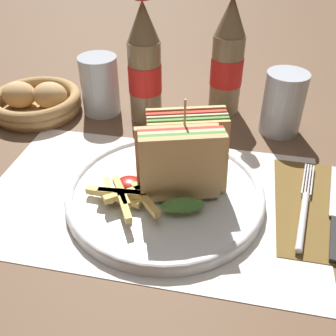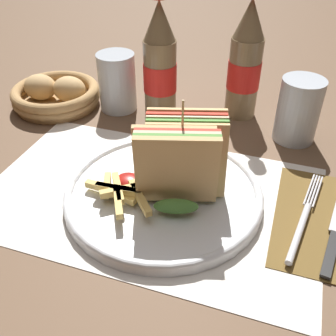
# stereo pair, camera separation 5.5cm
# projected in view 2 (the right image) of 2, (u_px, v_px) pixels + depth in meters

# --- Properties ---
(ground_plane) EXTENTS (4.00, 4.00, 0.00)m
(ground_plane) POSITION_uv_depth(u_px,v_px,m) (178.00, 190.00, 0.58)
(ground_plane) COLOR brown
(placemat) EXTENTS (0.48, 0.30, 0.00)m
(placemat) POSITION_uv_depth(u_px,v_px,m) (150.00, 196.00, 0.56)
(placemat) COLOR silver
(placemat) RESTS_ON ground_plane
(plate_main) EXTENTS (0.28, 0.28, 0.02)m
(plate_main) POSITION_uv_depth(u_px,v_px,m) (163.00, 193.00, 0.56)
(plate_main) COLOR white
(plate_main) RESTS_ON ground_plane
(club_sandwich) EXTENTS (0.12, 0.12, 0.14)m
(club_sandwich) POSITION_uv_depth(u_px,v_px,m) (182.00, 161.00, 0.52)
(club_sandwich) COLOR tan
(club_sandwich) RESTS_ON plate_main
(fries_pile) EXTENTS (0.11, 0.09, 0.02)m
(fries_pile) POSITION_uv_depth(u_px,v_px,m) (119.00, 191.00, 0.53)
(fries_pile) COLOR #E5C166
(fries_pile) RESTS_ON plate_main
(ketchup_blob) EXTENTS (0.04, 0.03, 0.01)m
(ketchup_blob) POSITION_uv_depth(u_px,v_px,m) (129.00, 180.00, 0.55)
(ketchup_blob) COLOR maroon
(ketchup_blob) RESTS_ON plate_main
(napkin) EXTENTS (0.12, 0.21, 0.00)m
(napkin) POSITION_uv_depth(u_px,v_px,m) (321.00, 221.00, 0.52)
(napkin) COLOR brown
(napkin) RESTS_ON ground_plane
(fork) EXTENTS (0.04, 0.19, 0.01)m
(fork) POSITION_uv_depth(u_px,v_px,m) (302.00, 223.00, 0.51)
(fork) COLOR silver
(fork) RESTS_ON napkin
(coke_bottle_near) EXTENTS (0.06, 0.06, 0.24)m
(coke_bottle_near) POSITION_uv_depth(u_px,v_px,m) (160.00, 66.00, 0.69)
(coke_bottle_near) COLOR #7A6647
(coke_bottle_near) RESTS_ON ground_plane
(coke_bottle_far) EXTENTS (0.06, 0.06, 0.24)m
(coke_bottle_far) POSITION_uv_depth(u_px,v_px,m) (245.00, 63.00, 0.70)
(coke_bottle_far) COLOR #7A6647
(coke_bottle_far) RESTS_ON ground_plane
(glass_near) EXTENTS (0.07, 0.07, 0.11)m
(glass_near) POSITION_uv_depth(u_px,v_px,m) (297.00, 114.00, 0.66)
(glass_near) COLOR silver
(glass_near) RESTS_ON ground_plane
(glass_far) EXTENTS (0.07, 0.07, 0.11)m
(glass_far) POSITION_uv_depth(u_px,v_px,m) (117.00, 82.00, 0.75)
(glass_far) COLOR silver
(glass_far) RESTS_ON ground_plane
(bread_basket) EXTENTS (0.17, 0.17, 0.06)m
(bread_basket) POSITION_uv_depth(u_px,v_px,m) (56.00, 94.00, 0.78)
(bread_basket) COLOR #AD8451
(bread_basket) RESTS_ON ground_plane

